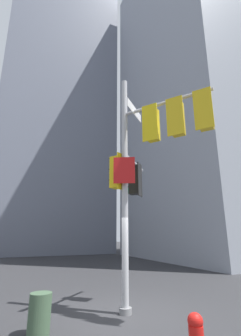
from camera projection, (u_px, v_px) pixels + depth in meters
ground at (125, 314)px, 6.37m from camera, size 120.00×120.00×0.00m
building_tower_right at (208, 94)px, 26.19m from camera, size 14.45×14.45×33.34m
building_mid_block at (58, 73)px, 36.31m from camera, size 13.49×13.49×50.96m
signal_pole_assembly at (146, 155)px, 7.30m from camera, size 2.06×3.90×7.04m
trash_bin at (40, 314)px, 5.10m from camera, size 0.47×0.47×0.82m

